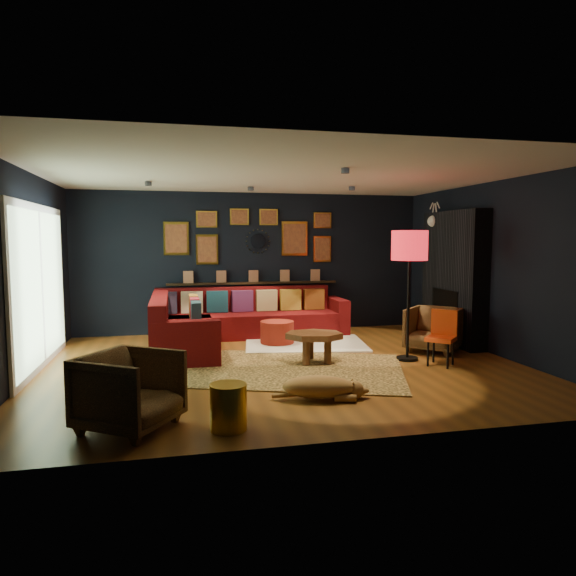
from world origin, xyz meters
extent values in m
plane|color=brown|center=(0.00, 0.00, 0.00)|extent=(6.50, 6.50, 0.00)
plane|color=black|center=(0.00, 2.75, 1.30)|extent=(6.50, 0.00, 6.50)
plane|color=black|center=(0.00, -2.75, 1.30)|extent=(6.50, 0.00, 6.50)
plane|color=black|center=(-3.25, 0.00, 1.30)|extent=(0.00, 5.50, 5.50)
plane|color=black|center=(3.25, 0.00, 1.30)|extent=(0.00, 5.50, 5.50)
plane|color=beige|center=(0.00, 0.00, 2.60)|extent=(6.50, 6.50, 0.00)
cube|color=maroon|center=(-0.20, 2.25, 0.21)|extent=(3.20, 0.95, 0.42)
cube|color=maroon|center=(-0.20, 2.60, 0.63)|extent=(3.20, 0.24, 0.46)
cube|color=maroon|center=(1.50, 2.25, 0.32)|extent=(0.22, 0.95, 0.64)
cube|color=maroon|center=(-1.32, 1.15, 0.21)|extent=(0.95, 2.20, 0.42)
cube|color=maroon|center=(-1.68, 1.15, 0.63)|extent=(0.24, 2.20, 0.46)
cube|color=maroon|center=(-1.32, 0.15, 0.32)|extent=(0.95, 0.22, 0.64)
cube|color=#393152|center=(-1.60, 2.40, 0.62)|extent=(0.38, 0.14, 0.38)
cube|color=beige|center=(-1.15, 2.40, 0.62)|extent=(0.38, 0.14, 0.38)
cube|color=navy|center=(-0.70, 2.40, 0.62)|extent=(0.38, 0.14, 0.38)
cube|color=#61295E|center=(-0.25, 2.40, 0.62)|extent=(0.38, 0.14, 0.38)
cube|color=tan|center=(0.20, 2.40, 0.62)|extent=(0.38, 0.14, 0.38)
cube|color=#B38D2C|center=(0.65, 2.40, 0.62)|extent=(0.38, 0.14, 0.38)
cube|color=brown|center=(1.10, 2.40, 0.62)|extent=(0.38, 0.14, 0.38)
cube|color=#996720|center=(-1.15, 1.85, 0.62)|extent=(0.14, 0.38, 0.38)
cube|color=maroon|center=(-1.15, 1.35, 0.62)|extent=(0.14, 0.38, 0.38)
cube|color=#213E4F|center=(-1.15, 0.85, 0.62)|extent=(0.14, 0.38, 0.38)
cube|color=black|center=(0.00, 2.68, 0.92)|extent=(3.20, 0.12, 0.04)
cube|color=gold|center=(-1.40, 2.72, 1.75)|extent=(0.45, 0.03, 0.60)
cube|color=#AB6434|center=(-1.40, 2.70, 1.75)|extent=(0.38, 0.01, 0.51)
cube|color=gold|center=(-0.85, 2.72, 1.55)|extent=(0.40, 0.03, 0.55)
cube|color=#AB6434|center=(-0.85, 2.70, 1.55)|extent=(0.34, 0.01, 0.47)
cube|color=gold|center=(-0.85, 2.72, 2.10)|extent=(0.38, 0.03, 0.30)
cube|color=#AB6434|center=(-0.85, 2.70, 2.10)|extent=(0.32, 0.01, 0.25)
cube|color=gold|center=(0.80, 2.72, 1.75)|extent=(0.50, 0.03, 0.65)
cube|color=#AB6434|center=(0.80, 2.70, 1.75)|extent=(0.42, 0.01, 0.55)
cube|color=gold|center=(1.35, 2.72, 1.55)|extent=(0.35, 0.03, 0.50)
cube|color=#AB6434|center=(1.35, 2.70, 1.55)|extent=(0.30, 0.01, 0.42)
cube|color=gold|center=(1.35, 2.72, 2.10)|extent=(0.35, 0.03, 0.30)
cube|color=#AB6434|center=(1.35, 2.70, 2.10)|extent=(0.30, 0.01, 0.25)
cube|color=gold|center=(-0.25, 2.72, 2.15)|extent=(0.35, 0.03, 0.30)
cube|color=#AB6434|center=(-0.25, 2.70, 2.15)|extent=(0.30, 0.01, 0.25)
cube|color=gold|center=(0.30, 2.72, 2.15)|extent=(0.35, 0.03, 0.30)
cube|color=#AB6434|center=(0.30, 2.70, 2.15)|extent=(0.30, 0.01, 0.25)
cylinder|color=silver|center=(0.10, 2.72, 1.70)|extent=(0.28, 0.03, 0.28)
cone|color=gold|center=(0.32, 2.72, 1.70)|extent=(0.03, 0.16, 0.03)
cone|color=gold|center=(0.30, 2.72, 1.78)|extent=(0.04, 0.16, 0.04)
cone|color=gold|center=(0.26, 2.72, 1.86)|extent=(0.04, 0.16, 0.04)
cone|color=gold|center=(0.18, 2.72, 1.90)|extent=(0.04, 0.16, 0.04)
cone|color=gold|center=(0.10, 2.72, 1.92)|extent=(0.03, 0.16, 0.03)
cone|color=gold|center=(0.02, 2.72, 1.90)|extent=(0.04, 0.16, 0.04)
cone|color=gold|center=(-0.06, 2.72, 1.86)|extent=(0.04, 0.16, 0.04)
cone|color=gold|center=(-0.10, 2.72, 1.78)|extent=(0.04, 0.16, 0.04)
cone|color=gold|center=(-0.12, 2.72, 1.70)|extent=(0.03, 0.16, 0.03)
cone|color=gold|center=(-0.10, 2.72, 1.62)|extent=(0.04, 0.16, 0.04)
cone|color=gold|center=(-0.06, 2.72, 1.54)|extent=(0.04, 0.16, 0.04)
cone|color=gold|center=(0.02, 2.72, 1.50)|extent=(0.04, 0.16, 0.04)
cone|color=gold|center=(0.10, 2.72, 1.48)|extent=(0.03, 0.16, 0.03)
cone|color=gold|center=(0.18, 2.72, 1.50)|extent=(0.04, 0.16, 0.04)
cone|color=gold|center=(0.26, 2.72, 1.54)|extent=(0.04, 0.16, 0.04)
cone|color=gold|center=(0.30, 2.72, 1.62)|extent=(0.04, 0.16, 0.04)
cube|color=black|center=(3.10, 0.90, 1.10)|extent=(0.30, 1.60, 2.20)
cube|color=black|center=(3.04, 0.90, 0.45)|extent=(0.20, 0.80, 0.90)
cone|color=white|center=(3.19, 1.40, 2.05)|extent=(0.35, 0.28, 0.28)
sphere|color=white|center=(2.97, 1.40, 2.05)|extent=(0.20, 0.20, 0.20)
cylinder|color=white|center=(2.99, 1.34, 2.22)|extent=(0.02, 0.10, 0.28)
cylinder|color=white|center=(2.99, 1.46, 2.22)|extent=(0.02, 0.10, 0.28)
cube|color=white|center=(-3.22, 0.60, 1.10)|extent=(0.04, 2.80, 2.20)
cube|color=#AED6A3|center=(-3.20, 0.60, 1.10)|extent=(0.01, 2.60, 2.00)
cube|color=white|center=(-3.19, 0.60, 1.10)|extent=(0.02, 0.06, 2.00)
cylinder|color=black|center=(-1.80, 1.20, 2.56)|extent=(0.10, 0.10, 0.06)
cylinder|color=black|center=(-0.20, 1.60, 2.56)|extent=(0.10, 0.10, 0.06)
cylinder|color=black|center=(1.40, 1.20, 2.56)|extent=(0.10, 0.10, 0.06)
cylinder|color=black|center=(0.60, -0.80, 2.56)|extent=(0.10, 0.10, 0.06)
cube|color=white|center=(0.65, 1.30, 0.01)|extent=(2.14, 1.69, 0.03)
cube|color=tan|center=(0.07, -0.30, 0.01)|extent=(3.40, 2.90, 0.02)
cylinder|color=brown|center=(0.28, -0.15, 0.19)|extent=(0.10, 0.10, 0.33)
cylinder|color=brown|center=(0.59, -0.15, 0.19)|extent=(0.10, 0.10, 0.33)
cylinder|color=brown|center=(0.44, 0.21, 0.19)|extent=(0.10, 0.10, 0.33)
cylinder|color=maroon|center=(0.19, 1.39, 0.21)|extent=(0.55, 0.55, 0.36)
imported|color=#A5723A|center=(-1.87, -2.05, 0.39)|extent=(1.02, 1.03, 0.78)
imported|color=#A5723A|center=(2.45, 0.35, 0.38)|extent=(1.01, 1.01, 0.76)
cylinder|color=gold|center=(-0.99, -2.26, 0.21)|extent=(0.34, 0.34, 0.42)
cylinder|color=black|center=(1.92, -0.50, 0.19)|extent=(0.03, 0.03, 0.37)
cylinder|color=black|center=(2.11, -0.69, 0.19)|extent=(0.03, 0.03, 0.37)
cylinder|color=black|center=(2.11, -0.31, 0.19)|extent=(0.03, 0.03, 0.37)
cylinder|color=black|center=(2.30, -0.50, 0.19)|extent=(0.03, 0.03, 0.37)
cube|color=#F54615|center=(2.11, -0.50, 0.37)|extent=(0.50, 0.50, 0.06)
cube|color=#F54615|center=(2.21, -0.39, 0.58)|extent=(0.29, 0.29, 0.36)
cylinder|color=black|center=(1.81, -0.09, 0.02)|extent=(0.31, 0.31, 0.04)
cylinder|color=black|center=(1.81, -0.09, 0.79)|extent=(0.04, 0.04, 1.50)
cylinder|color=red|center=(1.81, -0.09, 1.65)|extent=(0.51, 0.51, 0.42)
camera|label=1|loc=(-1.46, -6.81, 1.73)|focal=32.00mm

